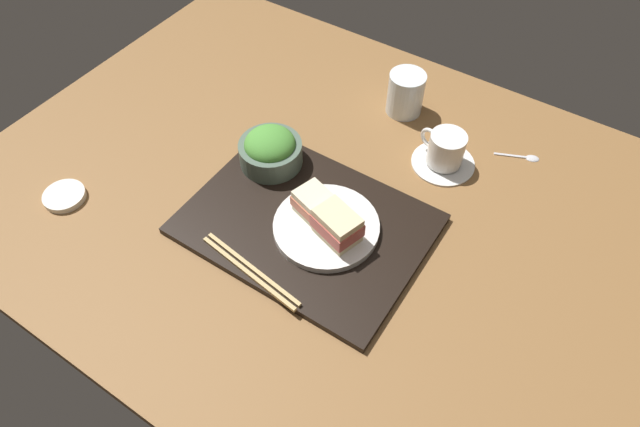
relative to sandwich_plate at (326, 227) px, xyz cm
name	(u,v)px	position (x,y,z in cm)	size (l,w,h in cm)	color
ground_plane	(335,206)	(-2.75, 7.38, -3.63)	(140.00, 100.00, 3.00)	brown
serving_tray	(306,224)	(-3.94, -0.62, -1.41)	(42.97, 31.92, 1.46)	black
sandwich_plate	(326,227)	(0.00, 0.00, 0.00)	(19.21, 19.21, 1.36)	silver
sandwich_near	(316,205)	(-2.85, 1.00, 3.11)	(9.33, 7.90, 4.86)	beige
sandwich_far	(337,225)	(2.85, -1.00, 3.52)	(9.31, 7.94, 5.69)	beige
salad_bowl	(270,149)	(-18.22, 8.13, 2.78)	(12.43, 12.43, 7.61)	#4C6051
chopsticks_pair	(250,271)	(-5.83, -14.81, -0.33)	(21.88, 4.75, 0.70)	tan
coffee_cup	(445,152)	(10.09, 27.84, 1.18)	(12.77, 12.77, 7.54)	white
drinking_glass	(406,93)	(-4.17, 37.92, 2.56)	(7.83, 7.83, 9.39)	silver
small_sauce_dish	(64,196)	(-46.61, -20.34, -1.52)	(7.95, 7.95, 1.23)	silver
teaspoon	(527,157)	(23.89, 38.65, -1.78)	(8.92, 4.75, 0.80)	silver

